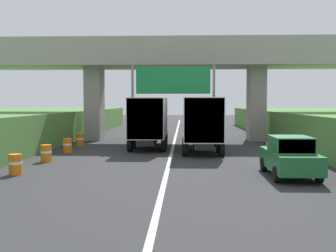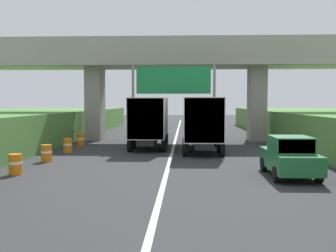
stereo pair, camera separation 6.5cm
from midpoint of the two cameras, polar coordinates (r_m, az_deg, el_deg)
name	(u,v)px [view 2 (the right image)]	position (r m, az deg, el deg)	size (l,w,h in m)	color
lane_centre_stripe	(173,149)	(27.50, 0.77, -3.21)	(0.20, 90.50, 0.01)	white
overpass_bridge	(175,64)	(33.78, 1.09, 8.66)	(40.00, 4.80, 8.25)	#9E998E
overhead_highway_sign	(173,86)	(28.47, 0.84, 5.64)	(5.88, 0.18, 5.75)	slate
truck_yellow	(150,120)	(27.92, -2.47, 0.86)	(2.44, 7.30, 3.44)	black
truck_red	(202,121)	(25.83, 4.86, 0.65)	(2.44, 7.30, 3.44)	black
car_orange	(193,120)	(53.78, 3.62, 0.88)	(1.86, 4.10, 1.72)	orange
car_green	(290,157)	(17.79, 16.86, -4.15)	(1.86, 4.10, 1.72)	#236B38
construction_barrel_2	(15,164)	(18.80, -20.58, -5.05)	(0.57, 0.57, 0.90)	orange
construction_barrel_3	(46,153)	(22.40, -16.67, -3.66)	(0.57, 0.57, 0.90)	orange
construction_barrel_4	(68,145)	(26.08, -13.85, -2.65)	(0.57, 0.57, 0.90)	orange
construction_barrel_5	(80,140)	(29.87, -12.15, -1.89)	(0.57, 0.57, 0.90)	orange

